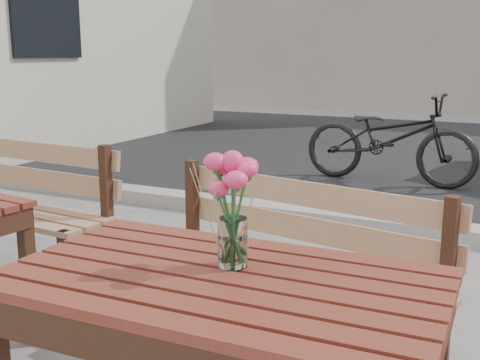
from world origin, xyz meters
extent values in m
cube|color=black|center=(0.00, 7.00, 0.00)|extent=(30.00, 8.00, 0.00)
cube|color=#9C9993|center=(0.00, 3.00, 0.06)|extent=(30.00, 0.25, 0.12)
cube|color=maroon|center=(-0.08, -0.13, 0.75)|extent=(1.25, 0.74, 0.03)
cube|color=black|center=(-0.65, 0.17, 0.37)|extent=(0.06, 0.06, 0.74)
cube|color=#9E7352|center=(-0.22, 0.71, 0.45)|extent=(1.46, 0.63, 0.03)
cube|color=#9E7352|center=(-0.19, 0.92, 0.69)|extent=(1.39, 0.29, 0.38)
cube|color=black|center=(-0.89, 0.67, 0.23)|extent=(0.06, 0.06, 0.46)
cube|color=black|center=(-0.83, 0.99, 0.43)|extent=(0.06, 0.06, 0.86)
cube|color=black|center=(0.44, 0.75, 0.43)|extent=(0.06, 0.06, 0.86)
cylinder|color=white|center=(-0.08, -0.05, 0.84)|extent=(0.09, 0.09, 0.15)
cylinder|color=#346D35|center=(-0.08, -0.05, 0.91)|extent=(0.05, 0.05, 0.29)
cube|color=black|center=(-1.40, 0.43, 0.34)|extent=(0.06, 0.06, 0.68)
cube|color=#9E7352|center=(-2.10, 0.95, 0.46)|extent=(1.48, 0.51, 0.03)
cube|color=#9E7352|center=(-2.09, 1.16, 0.71)|extent=(1.45, 0.15, 0.40)
cube|color=black|center=(-1.45, 0.73, 0.24)|extent=(0.06, 0.06, 0.48)
cube|color=black|center=(-1.43, 1.06, 0.44)|extent=(0.06, 0.06, 0.88)
imported|color=black|center=(-0.65, 4.84, 0.48)|extent=(1.88, 0.77, 0.96)
camera|label=1|loc=(0.67, -1.56, 1.39)|focal=45.00mm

